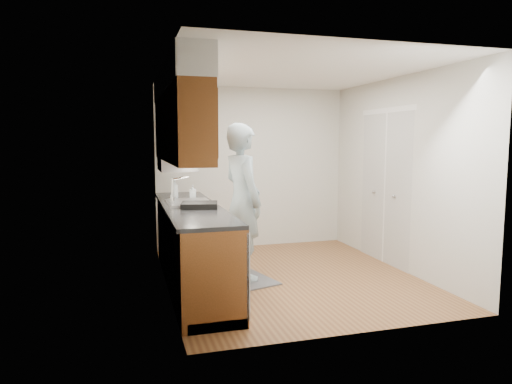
# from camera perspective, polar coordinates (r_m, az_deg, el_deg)

# --- Properties ---
(floor) EXTENTS (3.50, 3.50, 0.00)m
(floor) POSITION_cam_1_polar(r_m,az_deg,el_deg) (5.77, 4.23, -10.47)
(floor) COLOR brown
(floor) RESTS_ON ground
(ceiling) EXTENTS (3.50, 3.50, 0.00)m
(ceiling) POSITION_cam_1_polar(r_m,az_deg,el_deg) (5.59, 4.45, 14.88)
(ceiling) COLOR white
(ceiling) RESTS_ON wall_left
(wall_left) EXTENTS (0.02, 3.50, 2.50)m
(wall_left) POSITION_cam_1_polar(r_m,az_deg,el_deg) (5.22, -11.32, 1.61)
(wall_left) COLOR beige
(wall_left) RESTS_ON floor
(wall_right) EXTENTS (0.02, 3.50, 2.50)m
(wall_right) POSITION_cam_1_polar(r_m,az_deg,el_deg) (6.22, 17.41, 2.20)
(wall_right) COLOR beige
(wall_right) RESTS_ON floor
(wall_back) EXTENTS (3.00, 0.02, 2.50)m
(wall_back) POSITION_cam_1_polar(r_m,az_deg,el_deg) (7.20, -0.50, 3.03)
(wall_back) COLOR beige
(wall_back) RESTS_ON floor
(counter) EXTENTS (0.64, 2.80, 1.30)m
(counter) POSITION_cam_1_polar(r_m,az_deg,el_deg) (5.36, -7.92, -6.43)
(counter) COLOR brown
(counter) RESTS_ON floor
(upper_cabinets) EXTENTS (0.47, 2.80, 1.21)m
(upper_cabinets) POSITION_cam_1_polar(r_m,az_deg,el_deg) (5.27, -9.67, 9.30)
(upper_cabinets) COLOR brown
(upper_cabinets) RESTS_ON wall_left
(closet_door) EXTENTS (0.02, 1.22, 2.05)m
(closet_door) POSITION_cam_1_polar(r_m,az_deg,el_deg) (6.49, 15.81, 0.41)
(closet_door) COLOR silver
(closet_door) RESTS_ON wall_right
(floor_mat) EXTENTS (0.77, 1.03, 0.02)m
(floor_mat) POSITION_cam_1_polar(r_m,az_deg,el_deg) (5.68, -1.66, -10.66)
(floor_mat) COLOR #565658
(floor_mat) RESTS_ON floor
(person) EXTENTS (0.65, 0.84, 2.12)m
(person) POSITION_cam_1_polar(r_m,az_deg,el_deg) (5.46, -1.70, 0.10)
(person) COLOR #889DA5
(person) RESTS_ON floor_mat
(soap_bottle_a) EXTENTS (0.11, 0.11, 0.24)m
(soap_bottle_a) POSITION_cam_1_polar(r_m,az_deg,el_deg) (5.95, -10.12, 0.38)
(soap_bottle_a) COLOR silver
(soap_bottle_a) RESTS_ON counter
(soap_bottle_b) EXTENTS (0.09, 0.09, 0.17)m
(soap_bottle_b) POSITION_cam_1_polar(r_m,az_deg,el_deg) (5.93, -7.91, 0.05)
(soap_bottle_b) COLOR silver
(soap_bottle_b) RESTS_ON counter
(steel_can) EXTENTS (0.08, 0.08, 0.11)m
(steel_can) POSITION_cam_1_polar(r_m,az_deg,el_deg) (6.12, -7.88, -0.03)
(steel_can) COLOR #A5A5AA
(steel_can) RESTS_ON counter
(dish_rack) EXTENTS (0.45, 0.40, 0.06)m
(dish_rack) POSITION_cam_1_polar(r_m,az_deg,el_deg) (5.06, -7.08, -1.64)
(dish_rack) COLOR black
(dish_rack) RESTS_ON counter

